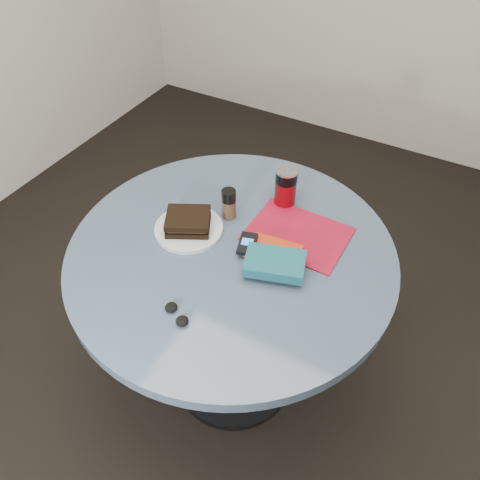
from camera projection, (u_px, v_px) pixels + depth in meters
The scene contains 11 objects.
ground at pixel (234, 374), 1.95m from camera, with size 4.00×4.00×0.00m, color black.
table at pixel (232, 283), 1.53m from camera, with size 1.00×1.00×0.75m.
plate at pixel (189, 229), 1.47m from camera, with size 0.22×0.22×0.01m, color silver.
sandwich at pixel (188, 221), 1.45m from camera, with size 0.17×0.16×0.05m.
soda_can at pixel (286, 187), 1.53m from camera, with size 0.08×0.08×0.13m.
pepper_grinder at pixel (229, 204), 1.49m from camera, with size 0.06×0.06×0.11m.
magazine at pixel (298, 234), 1.46m from camera, with size 0.30×0.23×0.01m, color maroon.
red_book at pixel (274, 251), 1.39m from camera, with size 0.16×0.10×0.01m, color #B32F0E.
novel at pixel (275, 263), 1.33m from camera, with size 0.17×0.11×0.03m, color #114954.
mp3_player at pixel (247, 244), 1.40m from camera, with size 0.07×0.10×0.02m.
headphones at pixel (177, 314), 1.23m from camera, with size 0.10×0.07×0.02m.
Camera 1 is at (0.50, -0.86, 1.77)m, focal length 35.00 mm.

